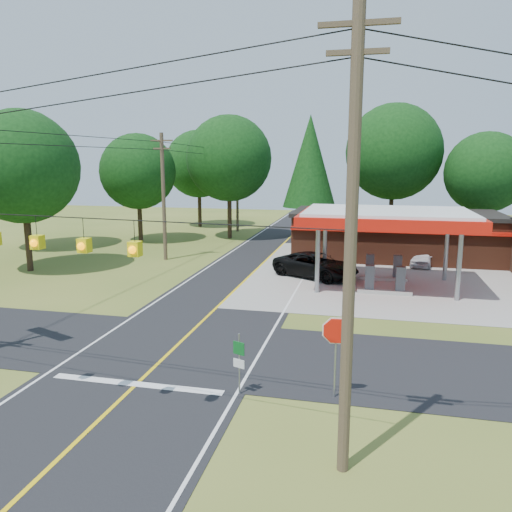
% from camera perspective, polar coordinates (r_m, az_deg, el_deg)
% --- Properties ---
extents(ground, '(120.00, 120.00, 0.00)m').
position_cam_1_polar(ground, '(22.00, -9.31, -10.38)').
color(ground, '#4D6222').
rests_on(ground, ground).
extents(main_highway, '(8.00, 120.00, 0.02)m').
position_cam_1_polar(main_highway, '(22.00, -9.31, -10.35)').
color(main_highway, black).
rests_on(main_highway, ground).
extents(cross_road, '(70.00, 7.00, 0.02)m').
position_cam_1_polar(cross_road, '(22.00, -9.31, -10.34)').
color(cross_road, black).
rests_on(cross_road, ground).
extents(lane_center_yellow, '(0.15, 110.00, 0.00)m').
position_cam_1_polar(lane_center_yellow, '(21.99, -9.31, -10.31)').
color(lane_center_yellow, yellow).
rests_on(lane_center_yellow, main_highway).
extents(gas_canopy, '(10.60, 7.40, 4.88)m').
position_cam_1_polar(gas_canopy, '(32.17, 14.73, 4.03)').
color(gas_canopy, gray).
rests_on(gas_canopy, ground).
extents(convenience_store, '(16.40, 7.55, 3.80)m').
position_cam_1_polar(convenience_store, '(42.40, 15.53, 2.38)').
color(convenience_store, '#592A19').
rests_on(convenience_store, ground).
extents(utility_pole_near_right, '(1.80, 0.30, 11.50)m').
position_cam_1_polar(utility_pole_near_right, '(12.11, 10.76, 1.28)').
color(utility_pole_near_right, '#473828').
rests_on(utility_pole_near_right, ground).
extents(utility_pole_far_left, '(1.80, 0.30, 10.00)m').
position_cam_1_polar(utility_pole_far_left, '(40.30, -10.53, 6.87)').
color(utility_pole_far_left, '#473828').
rests_on(utility_pole_far_left, ground).
extents(utility_pole_north, '(0.30, 0.30, 9.50)m').
position_cam_1_polar(utility_pole_north, '(55.91, -2.15, 7.67)').
color(utility_pole_north, '#473828').
rests_on(utility_pole_north, ground).
extents(overhead_beacons, '(17.04, 2.04, 1.03)m').
position_cam_1_polar(overhead_beacons, '(15.79, -21.62, 3.86)').
color(overhead_beacons, black).
rests_on(overhead_beacons, ground).
extents(treeline_backdrop, '(70.27, 51.59, 13.30)m').
position_cam_1_polar(treeline_backdrop, '(43.52, 3.51, 10.33)').
color(treeline_backdrop, '#332316').
rests_on(treeline_backdrop, ground).
extents(suv_car, '(8.08, 8.08, 1.66)m').
position_cam_1_polar(suv_car, '(34.35, 6.86, -1.08)').
color(suv_car, black).
rests_on(suv_car, ground).
extents(sedan_car, '(4.35, 4.35, 1.24)m').
position_cam_1_polar(sedan_car, '(39.88, 18.49, -0.20)').
color(sedan_car, white).
rests_on(sedan_car, ground).
extents(octagonal_stop_sign, '(0.98, 0.15, 2.87)m').
position_cam_1_polar(octagonal_stop_sign, '(16.96, 9.12, -9.12)').
color(octagonal_stop_sign, gray).
rests_on(octagonal_stop_sign, ground).
extents(route_sign_post, '(0.43, 0.20, 2.20)m').
position_cam_1_polar(route_sign_post, '(17.28, -1.96, -11.66)').
color(route_sign_post, gray).
rests_on(route_sign_post, ground).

